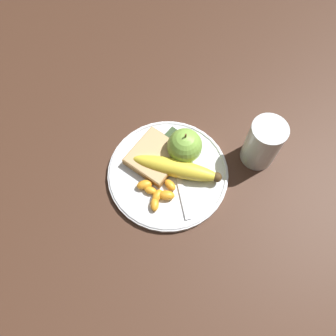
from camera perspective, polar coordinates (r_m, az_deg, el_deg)
ground_plane at (r=0.70m, az=0.00°, el=-1.12°), size 3.00×3.00×0.00m
plate at (r=0.69m, az=0.00°, el=-0.85°), size 0.25×0.25×0.01m
juice_glass at (r=0.70m, az=16.12°, el=4.02°), size 0.07×0.07×0.11m
apple at (r=0.67m, az=2.86°, el=3.91°), size 0.07×0.07×0.08m
banana at (r=0.67m, az=1.58°, el=-0.07°), size 0.11×0.18×0.04m
bread_slice at (r=0.69m, az=-2.20°, el=2.00°), size 0.11×0.10×0.02m
fork at (r=0.69m, az=1.60°, el=-0.44°), size 0.13×0.15×0.00m
jam_packet at (r=0.71m, az=0.74°, el=5.01°), size 0.04×0.03×0.02m
orange_segment_0 at (r=0.66m, az=-1.87°, el=-4.83°), size 0.03×0.02×0.02m
orange_segment_1 at (r=0.67m, az=0.36°, el=-2.97°), size 0.02×0.03×0.02m
orange_segment_2 at (r=0.68m, az=-2.08°, el=-0.48°), size 0.04×0.02×0.02m
orange_segment_3 at (r=0.65m, az=-2.34°, el=-6.35°), size 0.03×0.03×0.02m
orange_segment_4 at (r=0.66m, az=-3.00°, el=-3.98°), size 0.02×0.03×0.01m
orange_segment_5 at (r=0.67m, az=-4.09°, el=-2.92°), size 0.04×0.04×0.02m
orange_segment_6 at (r=0.66m, az=-0.29°, el=-4.76°), size 0.04×0.04×0.02m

